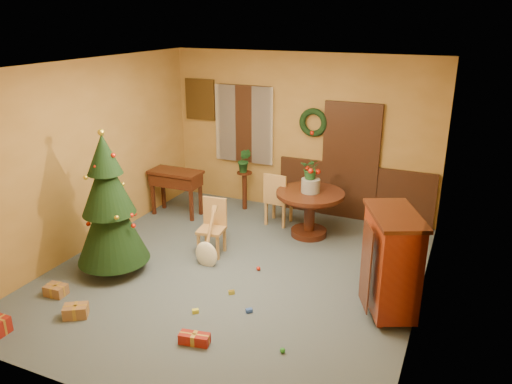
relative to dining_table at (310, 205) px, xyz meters
The scene contains 20 objects.
room_envelope 1.24m from the dining_table, 108.74° to the left, with size 5.50×5.50×5.50m.
dining_table is the anchor object (origin of this frame).
urn 0.34m from the dining_table, 116.57° to the right, with size 0.31×0.31×0.22m, color slate.
centerpiece_plant 0.63m from the dining_table, 116.57° to the right, with size 0.32×0.28×0.36m, color #1E4C23.
chair_near 1.67m from the dining_table, 133.95° to the right, with size 0.42×0.42×0.87m.
chair_far 0.69m from the dining_table, 162.96° to the left, with size 0.43×0.43×0.95m.
guitar 1.94m from the dining_table, 122.95° to the right, with size 0.36×0.17×0.85m, color #F6EECD, non-canonical shape.
plant_stand 1.63m from the dining_table, 156.31° to the left, with size 0.28×0.28×0.73m.
stand_plant 1.69m from the dining_table, 156.31° to the left, with size 0.25×0.20×0.45m, color #19471E.
christmas_tree 3.20m from the dining_table, 133.52° to the right, with size 1.01×1.01×2.09m.
writing_desk 2.52m from the dining_table, behind, with size 0.95×0.48×0.84m.
sideboard 2.37m from the dining_table, 47.72° to the right, with size 0.92×1.15×1.31m.
gift_a 4.04m from the dining_table, 128.01° to the right, with size 0.28×0.22×0.15m.
gift_c 3.94m from the dining_table, 118.54° to the right, with size 0.34×0.32×0.16m.
gift_d 3.36m from the dining_table, 94.64° to the right, with size 0.36×0.20×0.12m.
toy_a 2.55m from the dining_table, 89.11° to the right, with size 0.08×0.05×0.05m, color #284DB1.
toy_b 3.19m from the dining_table, 77.12° to the right, with size 0.06×0.06×0.06m, color #278F2D.
toy_c 2.89m from the dining_table, 101.51° to the right, with size 0.08×0.05×0.05m, color yellow.
toy_d 1.58m from the dining_table, 101.02° to the right, with size 0.06×0.06×0.06m, color red.
toy_e 2.29m from the dining_table, 99.18° to the right, with size 0.08×0.05×0.05m, color gold.
Camera 1 is at (2.83, -5.70, 3.52)m, focal length 35.00 mm.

